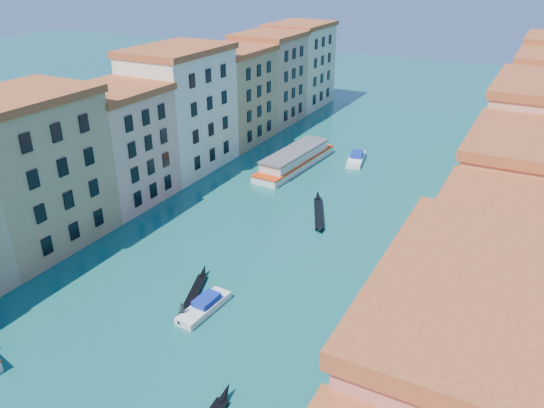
% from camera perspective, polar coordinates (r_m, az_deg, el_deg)
% --- Properties ---
extents(left_bank_palazzos, '(12.80, 128.40, 21.00)m').
position_cam_1_polar(left_bank_palazzos, '(89.84, -12.15, 8.53)').
color(left_bank_palazzos, '#C7B190').
rests_on(left_bank_palazzos, ground).
extents(right_bank_palazzos, '(12.80, 128.40, 21.00)m').
position_cam_1_polar(right_bank_palazzos, '(70.71, 26.02, 1.92)').
color(right_bank_palazzos, brown).
rests_on(right_bank_palazzos, ground).
extents(quay, '(4.00, 140.00, 1.00)m').
position_cam_1_polar(quay, '(74.88, 18.67, -3.37)').
color(quay, gray).
rests_on(quay, ground).
extents(vaporetto_far, '(6.48, 21.67, 3.18)m').
position_cam_1_polar(vaporetto_far, '(95.53, 2.49, 4.85)').
color(vaporetto_far, silver).
rests_on(vaporetto_far, ground).
extents(gondola_fore, '(4.59, 11.07, 2.28)m').
position_cam_1_polar(gondola_fore, '(60.30, -8.57, -9.76)').
color(gondola_fore, black).
rests_on(gondola_fore, ground).
extents(gondola_far, '(6.39, 12.34, 1.86)m').
position_cam_1_polar(gondola_far, '(78.22, 5.04, -0.88)').
color(gondola_far, black).
rests_on(gondola_far, ground).
extents(motorboat_mid, '(2.70, 7.15, 1.45)m').
position_cam_1_polar(motorboat_mid, '(58.30, -7.27, -10.83)').
color(motorboat_mid, white).
rests_on(motorboat_mid, ground).
extents(motorboat_far, '(4.00, 8.27, 1.64)m').
position_cam_1_polar(motorboat_far, '(99.41, 9.06, 4.89)').
color(motorboat_far, white).
rests_on(motorboat_far, ground).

